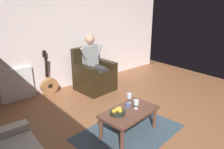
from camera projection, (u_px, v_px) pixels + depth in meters
name	position (u px, v px, depth m)	size (l,w,h in m)	color
ground_plane	(160.00, 137.00, 3.36)	(6.62, 6.62, 0.00)	#955E3B
wall_back	(66.00, 29.00, 4.93)	(5.92, 0.06, 2.71)	silver
rug	(129.00, 132.00, 3.47)	(1.61, 1.12, 0.01)	#3B4E5B
armchair	(94.00, 75.00, 5.02)	(0.80, 0.80, 0.97)	black
person_seated	(94.00, 61.00, 4.89)	(0.61, 0.58, 1.28)	#999C9C
coffee_table	(129.00, 114.00, 3.37)	(0.96, 0.62, 0.39)	brown
guitar	(49.00, 85.00, 4.79)	(0.39, 0.20, 0.98)	#B27849
radiator	(17.00, 85.00, 4.47)	(0.66, 0.06, 0.68)	white
wine_glass_near	(136.00, 103.00, 3.38)	(0.08, 0.08, 0.15)	silver
wine_glass_far	(129.00, 97.00, 3.54)	(0.07, 0.07, 0.18)	silver
fruit_bowl	(118.00, 112.00, 3.24)	(0.23, 0.23, 0.11)	#232820
candle_jar	(128.00, 105.00, 3.44)	(0.08, 0.08, 0.06)	#4E5B85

